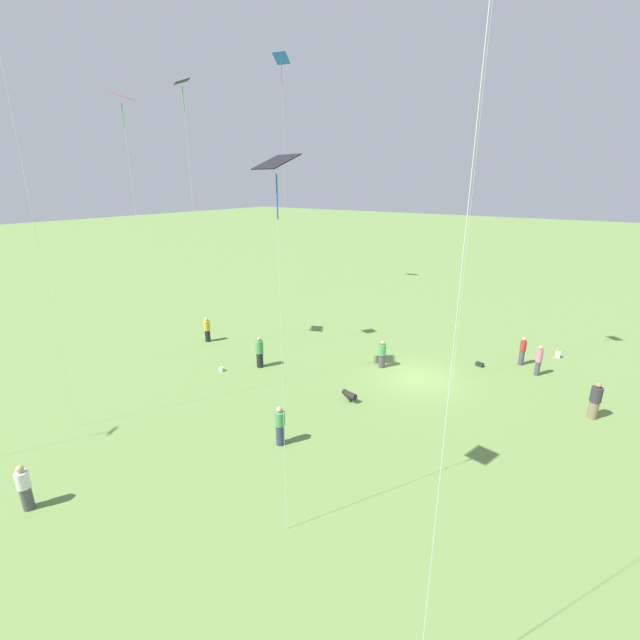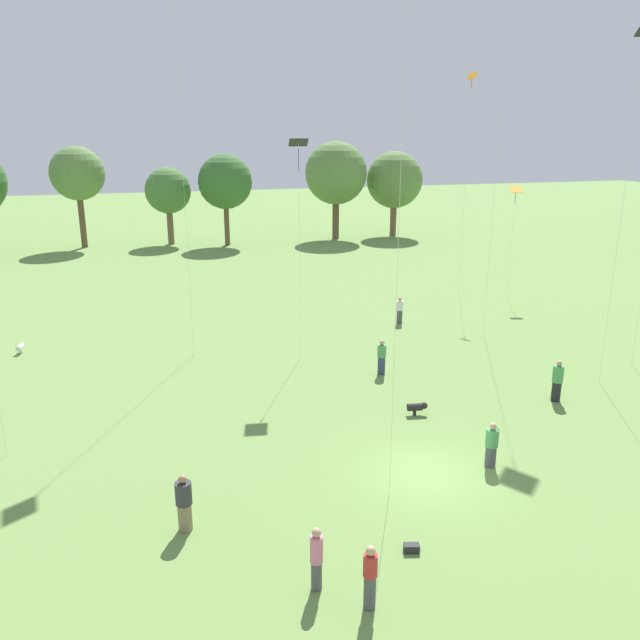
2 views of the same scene
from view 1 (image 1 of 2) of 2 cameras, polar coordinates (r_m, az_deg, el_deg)
The scene contains 17 objects.
ground_plane at distance 24.37m, azimuth 12.92°, elevation -7.59°, with size 240.00×240.00×0.00m, color #6B8E47.
person_0 at distance 25.06m, azimuth 8.28°, elevation -4.55°, with size 0.62×0.62×1.64m.
person_1 at distance 23.30m, azimuth 32.80°, elevation -9.06°, with size 0.53×0.53×1.78m.
person_3 at distance 27.76m, azimuth 25.39°, elevation -3.75°, with size 0.46×0.46×1.73m.
person_4 at distance 17.82m, azimuth -34.71°, elevation -17.92°, with size 0.55×0.55×1.66m.
person_5 at distance 18.01m, azimuth -5.35°, elevation -13.88°, with size 0.51×0.51×1.73m.
person_6 at distance 29.72m, azimuth -14.82°, elevation -1.25°, with size 0.55×0.55×1.70m.
person_7 at distance 26.68m, azimuth 27.14°, elevation -4.79°, with size 0.46×0.46×1.77m.
person_8 at distance 25.05m, azimuth -8.07°, elevation -4.29°, with size 0.65×0.65×1.85m.
kite_0 at distance 26.95m, azimuth -24.94°, elevation 24.54°, with size 1.59×1.60×14.75m.
kite_1 at distance 10.72m, azimuth -5.81°, elevation 17.97°, with size 1.03×0.99×10.96m.
kite_2 at distance 42.94m, azimuth -5.16°, elevation 30.45°, with size 1.46×1.30×20.76m.
kite_9 at distance 25.15m, azimuth -17.71°, elevation 25.72°, with size 1.00×0.99×15.20m.
dog_1 at distance 21.37m, azimuth 3.88°, elevation -9.90°, with size 0.86×0.42×0.54m.
picnic_bag_0 at distance 25.22m, azimuth -13.00°, elevation -6.40°, with size 0.28×0.19×0.23m.
picnic_bag_1 at distance 30.18m, azimuth 29.15°, elevation -4.04°, with size 0.30×0.30×0.37m.
picnic_bag_2 at distance 26.87m, azimuth 20.52°, elevation -5.56°, with size 0.48×0.35×0.23m.
Camera 1 is at (-7.79, 20.64, 10.35)m, focal length 24.00 mm.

